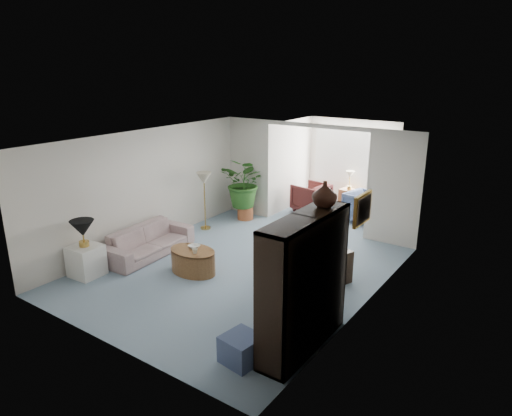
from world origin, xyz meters
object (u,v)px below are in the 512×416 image
Objects in this scene: coffee_table at (193,261)px; sunroom_chair_blue at (364,207)px; floor_lamp at (204,178)px; end_table at (86,261)px; entertainment_cabinet at (304,284)px; wingback_chair at (294,258)px; sunroom_table at (348,199)px; coffee_bowl at (194,246)px; ottoman at (242,349)px; plant_pot at (245,213)px; sunroom_chair_maroon at (311,197)px; side_table_dark at (335,265)px; cabinet_urn at (325,194)px; coffee_cup at (195,251)px; table_lamp at (82,228)px; sofa at (148,241)px; framed_picture at (363,209)px.

sunroom_chair_blue is (1.50, 4.66, 0.16)m from coffee_table.
end_table is at bearing -92.18° from floor_lamp.
floor_lamp is 5.18m from entertainment_cabinet.
sunroom_table is (-0.90, 4.49, -0.09)m from wingback_chair.
coffee_bowl is 0.38× the size of sunroom_table.
end_table is 3.96m from ottoman.
plant_pot is 1.88m from sunroom_chair_maroon.
floor_lamp is 3.96m from side_table_dark.
cabinet_urn is at bearing -154.93° from sunroom_chair_blue.
entertainment_cabinet reaches higher than ottoman.
coffee_cup is at bearing -45.00° from coffee_bowl.
entertainment_cabinet is (4.41, 0.33, 0.02)m from table_lamp.
table_lamp is (0.00, -0.00, 0.64)m from end_table.
cabinet_urn is (2.73, -0.32, 1.60)m from coffee_cup.
ottoman is (3.81, -3.67, -1.06)m from floor_lamp.
coffee_cup is 4.76m from sunroom_chair_maroon.
sunroom_chair_blue is at bearing -45.00° from sunroom_table.
plant_pot is (0.35, 1.14, -1.09)m from floor_lamp.
entertainment_cabinet is at bearing -45.71° from plant_pot.
coffee_table is at bearing -152.62° from side_table_dark.
sunroom_table is (-2.13, 5.83, -1.82)m from cabinet_urn.
side_table_dark reaches higher than coffee_bowl.
cabinet_urn is at bearing -6.62° from coffee_cup.
coffee_table is (1.53, 1.24, -0.71)m from table_lamp.
sofa is at bearing -111.46° from sunroom_table.
coffee_table is 3.11m from entertainment_cabinet.
sunroom_table is (-2.13, 6.33, -0.68)m from entertainment_cabinet.
framed_picture reaches higher than plant_pot.
table_lamp is (-4.64, -1.69, -0.76)m from framed_picture.
coffee_cup reaches higher than ottoman.
ottoman is at bearing 108.17° from wingback_chair.
end_table is 6.10m from sunroom_chair_maroon.
ottoman is at bearing -108.32° from framed_picture.
coffee_table is 2.65× the size of cabinet_urn.
cabinet_urn reaches higher than plant_pot.
coffee_table is at bearing -171.81° from framed_picture.
sunroom_chair_maroon is at bearing 126.44° from framed_picture.
coffee_bowl is at bearing -173.72° from framed_picture.
entertainment_cabinet reaches higher than coffee_table.
side_table_dark is 2.30m from entertainment_cabinet.
floor_lamp is at bearing -16.69° from wingback_chair.
coffee_cup is (0.15, -0.10, 0.27)m from coffee_table.
table_lamp is at bearing -175.77° from entertainment_cabinet.
coffee_cup is 0.22× the size of ottoman.
side_table_dark is 1.09× the size of sunroom_table.
plant_pot is at bearing 134.29° from entertainment_cabinet.
cabinet_urn is (0.00, 0.50, 1.14)m from entertainment_cabinet.
coffee_table is (-3.11, -0.45, -1.47)m from framed_picture.
sunroom_chair_maroon is at bearing 62.23° from floor_lamp.
coffee_bowl is at bearing -98.62° from sunroom_table.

